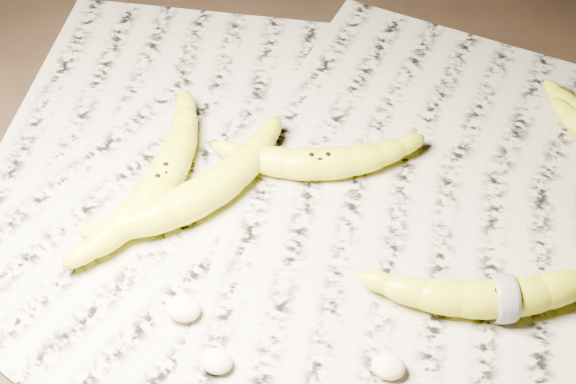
% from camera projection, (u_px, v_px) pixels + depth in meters
% --- Properties ---
extents(ground, '(3.00, 3.00, 0.00)m').
position_uv_depth(ground, '(297.00, 228.00, 0.84)').
color(ground, black).
rests_on(ground, ground).
extents(newspaper_patch, '(0.90, 0.70, 0.01)m').
position_uv_depth(newspaper_patch, '(337.00, 223.00, 0.84)').
color(newspaper_patch, '#AAA492').
rests_on(newspaper_patch, ground).
extents(banana_left_a, '(0.10, 0.23, 0.04)m').
position_uv_depth(banana_left_a, '(162.00, 179.00, 0.85)').
color(banana_left_a, '#CED41A').
rests_on(banana_left_a, newspaper_patch).
extents(banana_left_b, '(0.19, 0.21, 0.04)m').
position_uv_depth(banana_left_b, '(204.00, 191.00, 0.83)').
color(banana_left_b, '#CED41A').
rests_on(banana_left_b, newspaper_patch).
extents(banana_center, '(0.21, 0.11, 0.04)m').
position_uv_depth(banana_center, '(319.00, 162.00, 0.87)').
color(banana_center, '#CED41A').
rests_on(banana_center, newspaper_patch).
extents(banana_taped, '(0.24, 0.13, 0.04)m').
position_uv_depth(banana_taped, '(503.00, 296.00, 0.75)').
color(banana_taped, '#CED41A').
rests_on(banana_taped, newspaper_patch).
extents(measuring_tape, '(0.02, 0.05, 0.05)m').
position_uv_depth(measuring_tape, '(503.00, 296.00, 0.75)').
color(measuring_tape, white).
rests_on(measuring_tape, newspaper_patch).
extents(flesh_chunk_a, '(0.03, 0.03, 0.02)m').
position_uv_depth(flesh_chunk_a, '(183.00, 306.00, 0.76)').
color(flesh_chunk_a, beige).
rests_on(flesh_chunk_a, newspaper_patch).
extents(flesh_chunk_b, '(0.03, 0.02, 0.02)m').
position_uv_depth(flesh_chunk_b, '(216.00, 359.00, 0.72)').
color(flesh_chunk_b, beige).
rests_on(flesh_chunk_b, newspaper_patch).
extents(flesh_chunk_c, '(0.03, 0.03, 0.02)m').
position_uv_depth(flesh_chunk_c, '(389.00, 364.00, 0.72)').
color(flesh_chunk_c, beige).
rests_on(flesh_chunk_c, newspaper_patch).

